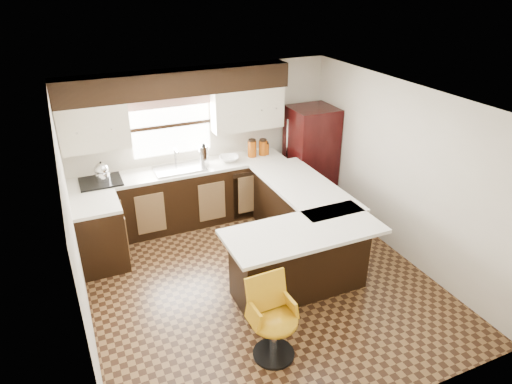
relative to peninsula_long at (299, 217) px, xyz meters
name	(u,v)px	position (x,y,z in m)	size (l,w,h in m)	color
floor	(260,282)	(-0.90, -0.62, -0.45)	(4.40, 4.40, 0.00)	#49301A
ceiling	(261,101)	(-0.90, -0.62, 1.95)	(4.40, 4.40, 0.00)	silver
wall_back	(203,142)	(-0.90, 1.58, 0.75)	(4.40, 4.40, 0.00)	beige
wall_front	(375,316)	(-0.90, -2.83, 0.75)	(4.40, 4.40, 0.00)	beige
wall_left	(75,238)	(-3.00, -0.62, 0.75)	(4.40, 4.40, 0.00)	beige
wall_right	(401,172)	(1.20, -0.62, 0.75)	(4.40, 4.40, 0.00)	beige
base_cab_back	(184,197)	(-1.35, 1.28, 0.00)	(3.30, 0.60, 0.90)	black
base_cab_left	(101,236)	(-2.70, 0.62, 0.00)	(0.60, 0.70, 0.90)	black
counter_back	(182,170)	(-1.35, 1.28, 0.47)	(3.30, 0.60, 0.04)	silver
counter_left	(95,205)	(-2.70, 0.62, 0.47)	(0.60, 0.70, 0.04)	silver
soffit	(177,83)	(-1.30, 1.40, 1.77)	(3.40, 0.35, 0.36)	black
upper_cab_left	(93,127)	(-2.52, 1.40, 1.27)	(0.94, 0.35, 0.64)	beige
upper_cab_right	(247,108)	(-0.22, 1.40, 1.27)	(1.14, 0.35, 0.64)	beige
window_pane	(171,126)	(-1.40, 1.56, 1.10)	(1.20, 0.02, 0.90)	white
valance	(170,101)	(-1.40, 1.52, 1.49)	(1.30, 0.06, 0.18)	#D19B93
sink	(179,169)	(-1.40, 1.25, 0.51)	(0.75, 0.45, 0.03)	#B2B2B7
dishwasher	(250,194)	(-0.35, 0.99, -0.02)	(0.58, 0.03, 0.78)	black
cooktop	(101,182)	(-2.55, 1.25, 0.51)	(0.58, 0.50, 0.03)	black
peninsula_long	(299,217)	(0.00, 0.00, 0.00)	(0.60, 1.95, 0.90)	black
peninsula_return	(300,260)	(-0.53, -0.97, 0.00)	(1.65, 0.60, 0.90)	black
counter_pen_long	(304,187)	(0.05, 0.00, 0.47)	(0.84, 1.95, 0.04)	silver
counter_pen_return	(304,231)	(-0.55, -1.06, 0.47)	(1.89, 0.84, 0.04)	silver
refrigerator	(310,157)	(0.82, 1.13, 0.39)	(0.72, 0.69, 1.68)	black
bar_chair	(274,322)	(-1.29, -1.83, 0.01)	(0.49, 0.49, 0.91)	#C88E10
kettle	(102,171)	(-2.51, 1.26, 0.66)	(0.21, 0.21, 0.29)	silver
percolator	(204,155)	(-0.99, 1.28, 0.65)	(0.15, 0.15, 0.31)	silver
mixing_bowl	(229,158)	(-0.58, 1.28, 0.53)	(0.31, 0.31, 0.08)	white
canister_large	(252,149)	(-0.18, 1.30, 0.63)	(0.14, 0.14, 0.26)	#8B3C07
canister_med	(263,148)	(0.01, 1.30, 0.61)	(0.14, 0.14, 0.24)	#8B3C07
canister_small	(265,149)	(0.06, 1.30, 0.59)	(0.12, 0.12, 0.18)	#8B3C07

